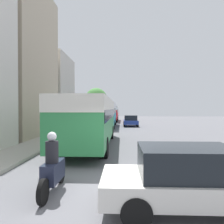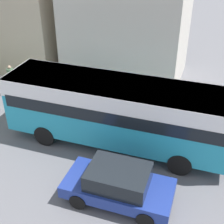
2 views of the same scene
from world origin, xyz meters
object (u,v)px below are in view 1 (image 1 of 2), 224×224
(bus_following, at_px, (105,111))
(motorcycle_behind_lead, at_px, (53,169))
(car_crossing, at_px, (187,177))
(pedestrian_near_curb, at_px, (87,118))
(pedestrian_walking_away, at_px, (69,124))
(bus_third_in_line, at_px, (111,111))
(bus_lead, at_px, (91,116))
(car_far_curb, at_px, (131,121))

(bus_following, height_order, motorcycle_behind_lead, bus_following)
(motorcycle_behind_lead, bearing_deg, car_crossing, -14.44)
(motorcycle_behind_lead, xyz_separation_m, pedestrian_near_curb, (-3.00, 24.45, 0.29))
(motorcycle_behind_lead, xyz_separation_m, pedestrian_walking_away, (-3.06, 14.46, 0.26))
(bus_third_in_line, distance_m, pedestrian_walking_away, 20.25)
(pedestrian_walking_away, bearing_deg, motorcycle_behind_lead, -78.05)
(bus_following, xyz_separation_m, car_crossing, (3.63, -22.96, -1.24))
(bus_following, xyz_separation_m, bus_third_in_line, (0.20, 12.38, -0.13))
(bus_third_in_line, distance_m, motorcycle_behind_lead, 34.47)
(bus_lead, bearing_deg, car_far_curb, 78.55)
(motorcycle_behind_lead, distance_m, car_crossing, 3.58)
(bus_third_in_line, xyz_separation_m, pedestrian_near_curb, (-3.03, -9.99, -0.90))
(bus_following, bearing_deg, car_far_curb, 19.24)
(car_crossing, bearing_deg, pedestrian_walking_away, -156.97)
(car_crossing, distance_m, pedestrian_near_curb, 26.16)
(car_far_curb, height_order, pedestrian_walking_away, pedestrian_walking_away)
(bus_lead, distance_m, motorcycle_behind_lead, 7.77)
(pedestrian_walking_away, bearing_deg, pedestrian_near_curb, 89.64)
(bus_lead, xyz_separation_m, motorcycle_behind_lead, (0.00, -7.67, -1.25))
(bus_following, distance_m, pedestrian_walking_away, 8.21)
(bus_third_in_line, relative_size, motorcycle_behind_lead, 5.05)
(bus_lead, xyz_separation_m, car_far_curb, (3.15, 15.56, -1.17))
(bus_lead, relative_size, pedestrian_near_curb, 6.56)
(bus_lead, xyz_separation_m, pedestrian_walking_away, (-3.06, 6.79, -0.99))
(pedestrian_near_curb, bearing_deg, bus_third_in_line, 73.16)
(motorcycle_behind_lead, distance_m, pedestrian_near_curb, 24.64)
(bus_third_in_line, relative_size, car_far_curb, 2.81)
(pedestrian_walking_away, bearing_deg, bus_lead, -65.77)
(bus_third_in_line, xyz_separation_m, car_far_curb, (3.12, -11.22, -1.12))
(bus_third_in_line, height_order, car_far_curb, bus_third_in_line)
(pedestrian_near_curb, bearing_deg, car_crossing, -75.69)
(car_crossing, bearing_deg, bus_following, -171.01)
(bus_following, bearing_deg, pedestrian_walking_away, -110.80)
(car_crossing, xyz_separation_m, car_far_curb, (-0.32, 24.12, -0.01))
(car_far_curb, height_order, pedestrian_near_curb, pedestrian_near_curb)
(pedestrian_near_curb, xyz_separation_m, pedestrian_walking_away, (-0.06, -9.99, -0.03))
(motorcycle_behind_lead, height_order, pedestrian_near_curb, pedestrian_near_curb)
(bus_following, distance_m, motorcycle_behind_lead, 22.11)
(bus_following, distance_m, car_far_curb, 3.73)
(bus_lead, height_order, pedestrian_walking_away, bus_lead)
(pedestrian_walking_away, bearing_deg, bus_following, 69.20)
(motorcycle_behind_lead, relative_size, pedestrian_near_curb, 1.37)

